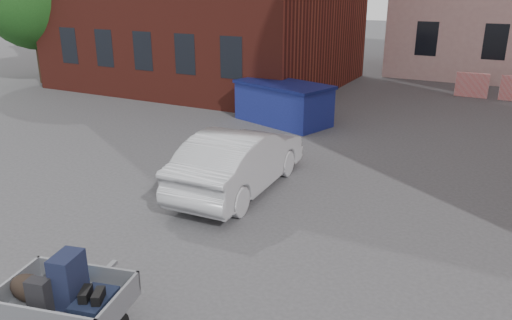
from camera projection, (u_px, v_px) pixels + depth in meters
The scene contains 4 objects.
ground at pixel (247, 232), 9.50m from camera, with size 120.00×120.00×0.00m, color #38383A.
trailer at pixel (65, 296), 6.53m from camera, with size 1.81×1.94×1.20m.
dumpster at pixel (283, 103), 16.84m from camera, with size 3.60×2.59×1.36m.
silver_car at pixel (239, 160), 11.29m from camera, with size 1.50×4.31×1.42m, color #A1A3A8.
Camera 1 is at (4.09, -7.46, 4.46)m, focal length 35.00 mm.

